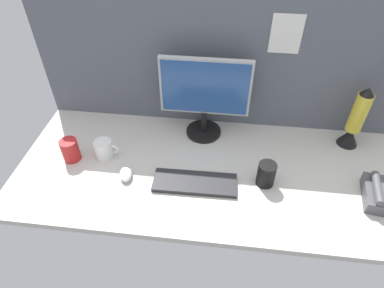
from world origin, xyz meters
TOP-DOWN VIEW (x-y plane):
  - ground_plane at (0.00, 0.00)cm, footprint 180.00×80.00cm
  - cubicle_wall_back at (0.04, 37.50)cm, footprint 180.00×5.50cm
  - monitor at (-5.19, 25.13)cm, footprint 43.58×18.00cm
  - keyboard at (-5.69, -11.65)cm, footprint 37.24×13.69cm
  - mouse at (-37.30, -10.88)cm, footprint 7.98×10.75cm
  - mug_ceramic_white at (-50.96, 1.27)cm, footprint 11.84×8.57cm
  - mug_red_plastic at (-66.04, -2.34)cm, footprint 8.12×8.12cm
  - mug_black_travel at (25.15, -7.01)cm, footprint 7.99×7.99cm
  - lava_lamp at (67.75, 24.79)cm, footprint 10.05×10.05cm

SIDE VIEW (x-z plane):
  - ground_plane at x=0.00cm, z-range -3.00..0.00cm
  - keyboard at x=-5.69cm, z-range 0.00..2.00cm
  - mouse at x=-37.30cm, z-range 0.00..3.40cm
  - mug_ceramic_white at x=-50.96cm, z-range 0.02..8.98cm
  - mug_red_plastic at x=-66.04cm, z-range 0.00..11.14cm
  - mug_black_travel at x=25.15cm, z-range 0.00..11.31cm
  - lava_lamp at x=67.75cm, z-range -2.65..30.23cm
  - monitor at x=-5.19cm, z-range 2.39..44.63cm
  - cubicle_wall_back at x=0.04cm, z-range 0.02..72.23cm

